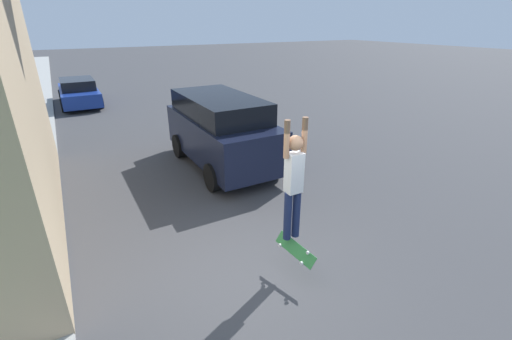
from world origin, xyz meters
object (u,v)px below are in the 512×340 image
Objects in this scene: suv_parked at (221,130)px; skateboard at (295,249)px; skateboarder at (294,180)px; car_down_street at (79,92)px.

skateboard is at bearing -100.52° from suv_parked.
skateboarder is (-0.91, -4.86, 0.60)m from suv_parked.
car_down_street reaches higher than skateboard.
skateboard is (-0.02, -0.16, -1.21)m from skateboarder.
suv_parked reaches higher than car_down_street.
car_down_street is 5.46× the size of skateboard.
suv_parked is 2.16× the size of skateboarder.
car_down_street is 16.26m from skateboard.
skateboarder is 2.48× the size of skateboard.
suv_parked is at bearing 79.48° from skateboard.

